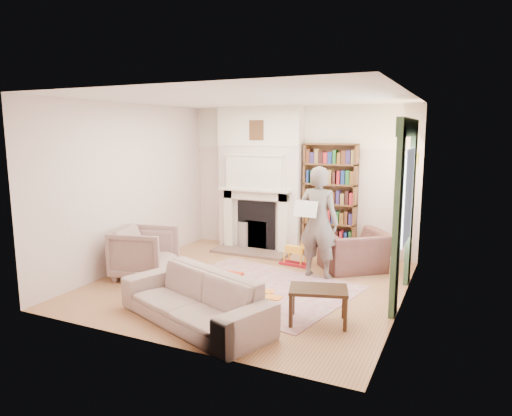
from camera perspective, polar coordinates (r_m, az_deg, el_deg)
The scene contains 25 objects.
floor at distance 7.16m, azimuth -0.86°, elevation -9.42°, with size 4.50×4.50×0.00m, color #8F5F39.
ceiling at distance 6.79m, azimuth -0.92°, elevation 13.54°, with size 4.50×4.50×0.00m, color white.
wall_back at distance 8.90m, azimuth 5.46°, elevation 3.52°, with size 4.50×4.50×0.00m, color beige.
wall_front at distance 4.93m, azimuth -12.36°, elevation -1.49°, with size 4.50×4.50×0.00m, color beige.
wall_left at distance 8.07m, azimuth -15.44°, elevation 2.60°, with size 4.50×4.50×0.00m, color beige.
wall_right at distance 6.20m, azimuth 18.17°, elevation 0.48°, with size 4.50×4.50×0.00m, color beige.
fireplace at distance 8.99m, azimuth 0.51°, elevation 3.54°, with size 1.70×0.58×2.80m.
bookcase at distance 8.61m, azimuth 9.22°, elevation 1.73°, with size 1.00×0.24×1.85m, color brown.
window at distance 6.59m, azimuth 18.49°, elevation 1.41°, with size 0.02×0.90×1.30m, color silver.
curtain_left at distance 5.95m, azimuth 17.24°, elevation -1.80°, with size 0.07×0.32×2.40m, color #2C432B.
curtain_right at distance 7.32m, azimuth 18.76°, elevation 0.18°, with size 0.07×0.32×2.40m, color #2C432B.
pelmet at distance 6.54m, azimuth 18.53°, elevation 9.53°, with size 0.09×1.70×0.24m, color #2C432B.
wall_sconce at distance 7.66m, azimuth 18.11°, elevation 5.88°, with size 0.20×0.24×0.24m, color gold, non-canonical shape.
rug at distance 6.97m, azimuth 0.04°, elevation -9.90°, with size 2.72×2.09×0.01m, color #BBAB8E.
armchair_reading at distance 7.90m, azimuth 12.14°, elevation -5.27°, with size 1.04×0.90×0.67m, color #462625.
armchair_left at distance 7.57m, azimuth -13.73°, elevation -5.44°, with size 0.86×0.89×0.81m, color #A9978C.
sofa at distance 5.73m, azimuth -7.71°, elevation -11.16°, with size 2.12×0.83×0.62m, color #B0A791.
man_reading at distance 7.32m, azimuth 7.80°, elevation -1.80°, with size 0.66×0.43×1.80m, color #62564E.
newspaper at distance 7.13m, azimuth 6.22°, elevation -0.12°, with size 0.37×0.02×0.26m, color silver.
coffee_table at distance 5.74m, azimuth 7.77°, elevation -12.00°, with size 0.70×0.45×0.45m, color #372113, non-canonical shape.
paraffin_heater at distance 9.16m, azimuth -1.50°, elevation -3.40°, with size 0.24×0.24×0.55m, color #B2B6BA.
rocking_horse at distance 8.05m, azimuth 4.87°, elevation -5.56°, with size 0.53×0.21×0.47m, color yellow, non-canonical shape.
board_game at distance 7.13m, azimuth -2.62°, elevation -9.29°, with size 0.39×0.39×0.03m, color #F0ED54.
game_box_lid at distance 7.47m, azimuth -3.03°, elevation -8.32°, with size 0.33×0.22×0.06m, color red.
comic_annuals at distance 6.71m, azimuth -1.44°, elevation -10.57°, with size 1.24×0.63×0.02m.
Camera 1 is at (2.96, -6.09, 2.32)m, focal length 32.00 mm.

